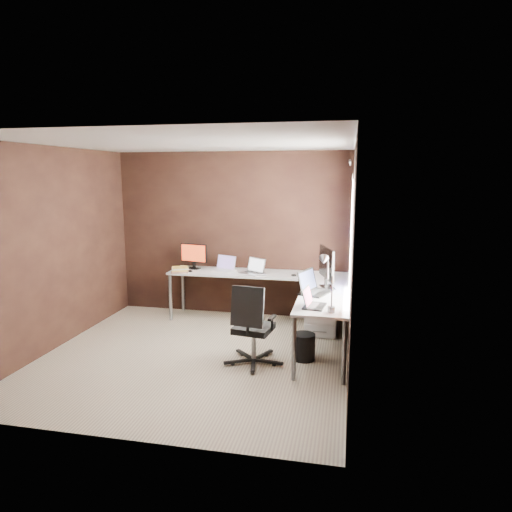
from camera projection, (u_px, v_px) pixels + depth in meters
The scene contains 15 objects.
room at pixel (223, 252), 5.27m from camera, with size 3.60×3.60×2.50m.
desk at pixel (278, 284), 6.21m from camera, with size 2.65×2.25×0.73m.
drawer_pedestal at pixel (321, 311), 6.26m from camera, with size 0.42×0.50×0.60m, color white.
monitor_left at pixel (194, 255), 6.96m from camera, with size 0.44×0.16×0.39m.
monitor_right at pixel (327, 265), 5.77m from camera, with size 0.24×0.61×0.52m.
laptop_white at pixel (224, 267), 6.86m from camera, with size 0.39×0.33×0.22m.
laptop_silver at pixel (254, 270), 6.65m from camera, with size 0.41×0.38×0.23m.
laptop_black_big at pixel (313, 288), 5.56m from camera, with size 0.43×0.50×0.28m.
laptop_black_small at pixel (312, 303), 4.97m from camera, with size 0.26×0.34×0.21m.
book_stack at pixel (180, 270), 6.74m from camera, with size 0.30×0.27×0.08m.
mouse_left at pixel (190, 271), 6.75m from camera, with size 0.08×0.05×0.03m, color black.
mouse_corner at pixel (294, 275), 6.47m from camera, with size 0.08×0.05×0.03m, color black.
desk_lamp at pixel (326, 276), 4.79m from camera, with size 0.19×0.22×0.60m.
office_chair at pixel (253, 341), 5.21m from camera, with size 0.53×0.54×0.95m.
wastebasket at pixel (304, 347), 5.37m from camera, with size 0.27×0.27×0.31m, color black.
Camera 1 is at (1.77, -4.94, 2.15)m, focal length 32.00 mm.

